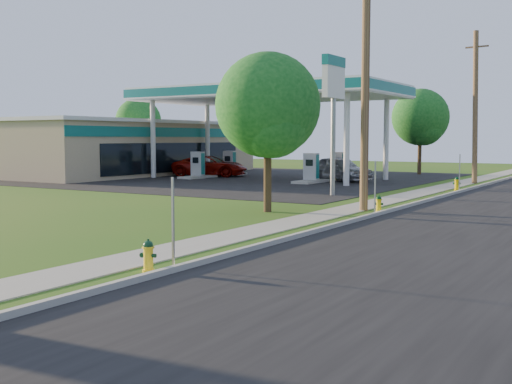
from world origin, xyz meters
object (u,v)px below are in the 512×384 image
Objects in this scene: car_silver at (339,169)px; price_pylon at (334,85)px; fuel_pump_nw at (198,168)px; hydrant_near at (148,256)px; fuel_pump_sw at (229,166)px; tree_back at (139,123)px; car_red at (210,166)px; utility_pole_far at (475,107)px; utility_pole_mid at (365,83)px; hydrant_far at (457,184)px; hydrant_mid at (379,204)px; tree_lot at (421,119)px; tree_verge at (269,109)px; fuel_pump_se at (337,169)px; fuel_pump_ne at (311,172)px.

price_pylon is at bearing -134.30° from car_silver.
hydrant_near is at bearing -54.91° from fuel_pump_nw.
fuel_pump_nw is at bearing -90.00° from fuel_pump_sw.
car_red is (15.10, -8.94, -3.60)m from tree_back.
utility_pole_far reaches higher than car_silver.
utility_pole_mid reaches higher than utility_pole_far.
fuel_pump_nw reaches higher than car_silver.
hydrant_mid is at bearing -89.17° from hydrant_far.
hydrant_mid is (0.18, 12.95, -0.02)m from hydrant_near.
utility_pole_mid is 1.46× the size of tree_lot.
tree_verge is at bearing -140.87° from car_silver.
utility_pole_far reaches higher than hydrant_near.
tree_back is 1.40× the size of car_silver.
utility_pole_mid is 14.09m from hydrant_near.
fuel_pump_nw is 9.85m from fuel_pump_se.
car_red is at bearing 166.34° from fuel_pump_ne.
utility_pole_far reaches higher than tree_verge.
fuel_pump_nw is 1.00× the size of fuel_pump_se.
hydrant_mid is (9.66, -17.35, -0.39)m from fuel_pump_se.
hydrant_near is (0.58, -13.30, -4.61)m from utility_pole_mid.
utility_pole_far is 2.97× the size of fuel_pump_sw.
utility_pole_far is 34.18m from tree_back.
car_silver is at bearing -18.89° from tree_back.
fuel_pump_ne is 0.52× the size of tree_verge.
tree_verge reaches higher than hydrant_mid.
fuel_pump_nw is 9.00m from fuel_pump_ne.
fuel_pump_ne is 4.52× the size of hydrant_near.
utility_pole_mid is 14.62× the size of hydrant_mid.
fuel_pump_sw is (0.00, 4.00, 0.00)m from fuel_pump_nw.
tree_lot is (-5.88, 7.86, -0.49)m from utility_pole_far.
fuel_pump_se is 9.75m from car_red.
tree_back is at bearing 144.37° from hydrant_mid.
car_red is (-12.63, -10.53, -3.55)m from tree_lot.
price_pylon reaches higher than hydrant_near.
fuel_pump_ne is (-8.90, 13.00, -4.23)m from utility_pole_mid.
tree_verge is at bearing -140.52° from utility_pole_mid.
hydrant_far is (0.58, -6.24, -4.42)m from utility_pole_far.
hydrant_near is (3.49, -10.90, -3.59)m from tree_verge.
car_red reaches higher than hydrant_far.
utility_pole_mid is at bearing 39.48° from tree_verge.
car_silver is at bearing 106.12° from tree_verge.
fuel_pump_sw is 0.52× the size of tree_verge.
hydrant_far is (-0.18, 12.12, 0.05)m from hydrant_mid.
hydrant_near is (4.48, -18.80, -5.09)m from price_pylon.
price_pylon is at bearing 128.50° from hydrant_mid.
price_pylon is 1.02× the size of tree_lot.
fuel_pump_nw reaches higher than car_red.
hydrant_mid is at bearing -25.08° from utility_pole_mid.
tree_lot is 16.82m from car_red.
fuel_pump_se is 4.52× the size of hydrant_near.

